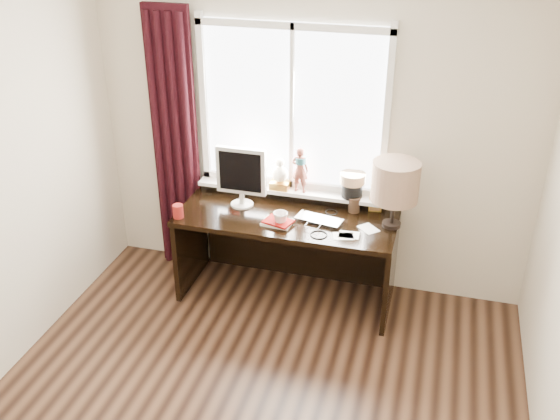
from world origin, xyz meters
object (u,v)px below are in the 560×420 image
(mug, at_px, (280,218))
(monitor, at_px, (241,173))
(red_cup, at_px, (178,211))
(desk, at_px, (290,237))
(laptop, at_px, (320,220))
(table_lamp, at_px, (395,182))

(mug, xyz_separation_m, monitor, (-0.38, 0.23, 0.22))
(red_cup, distance_m, desk, 0.92)
(mug, height_order, monitor, monitor)
(red_cup, bearing_deg, laptop, 11.92)
(laptop, bearing_deg, table_lamp, 19.13)
(laptop, height_order, monitor, monitor)
(mug, bearing_deg, monitor, 149.02)
(laptop, relative_size, mug, 3.23)
(red_cup, bearing_deg, mug, 6.95)
(laptop, xyz_separation_m, desk, (-0.26, 0.12, -0.26))
(table_lamp, bearing_deg, desk, 176.85)
(red_cup, height_order, monitor, monitor)
(red_cup, distance_m, monitor, 0.57)
(red_cup, xyz_separation_m, monitor, (0.41, 0.33, 0.22))
(monitor, xyz_separation_m, table_lamp, (1.19, -0.03, 0.09))
(laptop, relative_size, monitor, 0.73)
(table_lamp, bearing_deg, red_cup, -169.40)
(laptop, relative_size, table_lamp, 0.69)
(laptop, distance_m, monitor, 0.71)
(red_cup, distance_m, table_lamp, 1.66)
(red_cup, height_order, table_lamp, table_lamp)
(mug, xyz_separation_m, table_lamp, (0.81, 0.20, 0.31))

